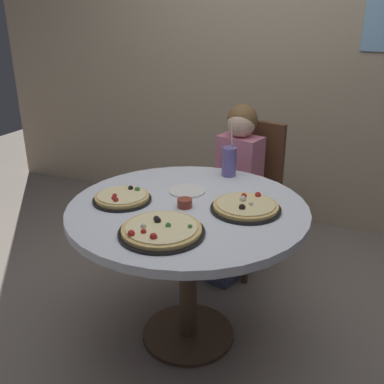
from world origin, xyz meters
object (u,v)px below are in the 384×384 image
pizza_veggie (246,207)px  pizza_pepperoni (161,230)px  dining_table (188,226)px  chair_wooden (247,186)px  sauce_bowl (185,203)px  plate_small (187,191)px  soda_cup (229,161)px  diner_child (232,202)px  pizza_cheese (122,198)px

pizza_veggie → pizza_pepperoni: same height
dining_table → chair_wooden: chair_wooden is taller
pizza_pepperoni → sauce_bowl: bearing=95.1°
dining_table → pizza_pepperoni: 0.33m
chair_wooden → plate_small: bearing=-97.3°
soda_cup → plate_small: (-0.11, -0.31, -0.08)m
pizza_pepperoni → sauce_bowl: pizza_pepperoni is taller
chair_wooden → soda_cup: bearing=-87.7°
diner_child → pizza_veggie: bearing=-66.5°
pizza_cheese → plate_small: bearing=43.9°
chair_wooden → dining_table: bearing=-91.4°
pizza_cheese → soda_cup: soda_cup is taller
dining_table → pizza_cheese: (-0.31, -0.08, 0.12)m
pizza_cheese → pizza_pepperoni: size_ratio=0.79×
chair_wooden → pizza_cheese: 1.04m
pizza_cheese → chair_wooden: bearing=71.0°
soda_cup → pizza_cheese: bearing=-122.7°
dining_table → pizza_pepperoni: pizza_pepperoni is taller
chair_wooden → pizza_cheese: size_ratio=3.38×
diner_child → sauce_bowl: size_ratio=15.46×
sauce_bowl → plate_small: bearing=110.9°
pizza_veggie → soda_cup: 0.47m
pizza_veggie → pizza_pepperoni: size_ratio=0.90×
soda_cup → plate_small: bearing=-109.3°
pizza_veggie → pizza_pepperoni: 0.44m
pizza_cheese → sauce_bowl: 0.31m
dining_table → pizza_cheese: 0.34m
chair_wooden → sauce_bowl: chair_wooden is taller
plate_small → pizza_pepperoni: bearing=-78.7°
dining_table → pizza_veggie: (0.26, 0.06, 0.12)m
pizza_pepperoni → plate_small: size_ratio=1.99×
dining_table → plate_small: bearing=115.3°
diner_child → chair_wooden: bearing=77.8°
dining_table → soda_cup: bearing=85.4°
dining_table → soda_cup: size_ratio=3.68×
pizza_veggie → soda_cup: bearing=119.1°
diner_child → pizza_veggie: 0.76m
pizza_pepperoni → sauce_bowl: size_ratio=5.11×
diner_child → dining_table: bearing=-88.6°
diner_child → sauce_bowl: (0.01, -0.73, 0.29)m
diner_child → pizza_cheese: (-0.29, -0.78, 0.28)m
dining_table → chair_wooden: (0.02, 0.88, -0.11)m
pizza_veggie → plate_small: pizza_veggie is taller
plate_small → dining_table: bearing=-64.7°
chair_wooden → sauce_bowl: 0.93m
pizza_pepperoni → plate_small: bearing=101.3°
plate_small → chair_wooden: bearing=82.7°
dining_table → plate_small: plate_small is taller
pizza_veggie → soda_cup: soda_cup is taller
diner_child → plate_small: size_ratio=6.01×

